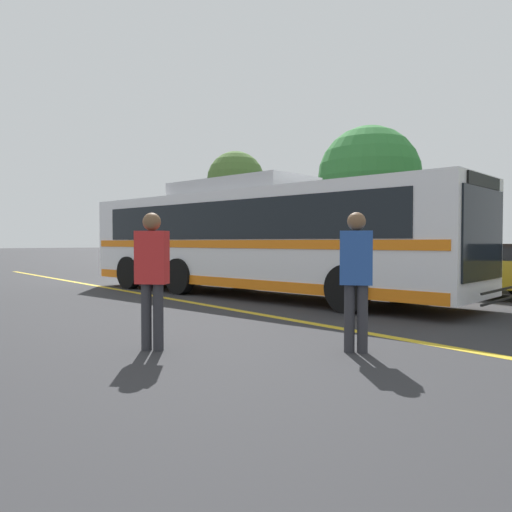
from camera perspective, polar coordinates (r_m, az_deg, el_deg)
ground_plane at (r=12.90m, az=5.48°, el=-4.88°), size 220.00×220.00×0.00m
lane_strip_0 at (r=12.33m, az=-7.93°, el=-5.18°), size 31.77×0.20×0.01m
curb_strip at (r=17.79m, az=14.34°, el=-2.88°), size 39.77×0.36×0.15m
transit_bus at (r=13.54m, az=-0.06°, el=2.21°), size 12.28×4.14×3.16m
parked_car_0 at (r=24.97m, az=-7.32°, el=-0.11°), size 4.25×2.28×1.38m
parked_car_1 at (r=20.70m, az=0.70°, el=-0.41°), size 4.46×2.13×1.44m
parked_car_2 at (r=16.57m, az=14.05°, el=-1.11°), size 4.51×1.79×1.30m
pedestrian_0 at (r=6.85m, az=-11.80°, el=-1.71°), size 0.46×0.44×1.85m
pedestrian_1 at (r=6.70m, az=11.38°, el=-1.79°), size 0.47×0.43×1.85m
tree_0 at (r=21.93m, az=12.82°, el=8.73°), size 4.33×4.33×6.35m
tree_2 at (r=28.46m, az=-2.34°, el=8.61°), size 3.22×3.22×6.55m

